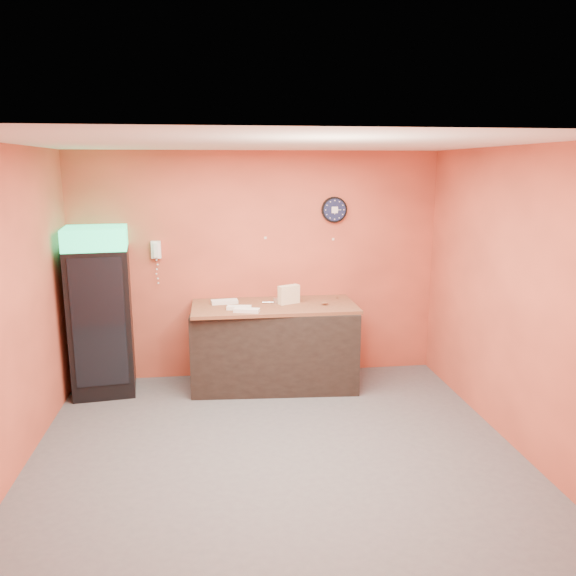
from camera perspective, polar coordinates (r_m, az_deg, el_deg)
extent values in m
plane|color=#47474C|center=(5.53, -1.32, -15.87)|extent=(4.50, 4.50, 0.00)
cube|color=#D7583C|center=(6.98, -3.11, 2.25)|extent=(4.50, 0.02, 2.80)
cube|color=#D7583C|center=(5.30, -26.39, -2.21)|extent=(0.02, 4.00, 2.80)
cube|color=#D7583C|center=(5.71, 21.68, -0.84)|extent=(0.02, 4.00, 2.80)
cube|color=white|center=(4.89, -1.48, 14.51)|extent=(4.50, 4.00, 0.02)
cube|color=black|center=(6.87, -18.42, -3.22)|extent=(0.76, 0.76, 1.70)
cube|color=#1BE787|center=(6.69, -18.97, 4.84)|extent=(0.76, 0.76, 0.24)
cube|color=black|center=(6.54, -19.37, -3.40)|extent=(0.56, 0.09, 1.46)
cube|color=black|center=(6.80, -1.39, -5.98)|extent=(1.99, 0.99, 0.97)
cylinder|color=black|center=(7.00, 4.72, 7.94)|extent=(0.32, 0.05, 0.32)
cylinder|color=#0F1433|center=(6.98, 4.76, 7.92)|extent=(0.27, 0.01, 0.27)
cube|color=white|center=(6.97, 4.78, 7.91)|extent=(0.08, 0.00, 0.08)
cube|color=white|center=(6.92, -13.25, 3.82)|extent=(0.11, 0.07, 0.21)
cube|color=white|center=(6.87, -13.29, 3.76)|extent=(0.05, 0.04, 0.17)
cube|color=brown|center=(6.66, -1.41, -1.86)|extent=(1.94, 0.90, 0.04)
cube|color=#F3E6BD|center=(6.70, 0.08, -1.36)|extent=(0.28, 0.19, 0.06)
cube|color=#F3E6BD|center=(6.68, 0.08, -0.90)|extent=(0.28, 0.19, 0.06)
cube|color=#F3E6BD|center=(6.67, 0.09, -0.43)|extent=(0.28, 0.19, 0.06)
cube|color=#F3E6BD|center=(6.66, 0.09, 0.03)|extent=(0.28, 0.19, 0.06)
cube|color=silver|center=(6.45, -4.99, -2.00)|extent=(0.29, 0.15, 0.04)
cube|color=silver|center=(6.32, -4.21, -2.27)|extent=(0.31, 0.19, 0.04)
cube|color=silver|center=(6.74, -6.47, -1.39)|extent=(0.33, 0.16, 0.04)
cylinder|color=silver|center=(6.72, -1.22, -1.27)|extent=(0.07, 0.07, 0.07)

